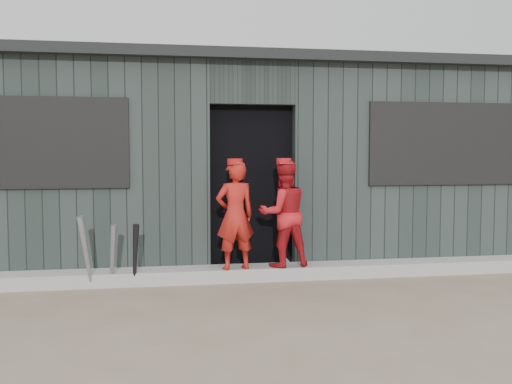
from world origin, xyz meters
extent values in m
plane|color=#6D5D4B|center=(0.00, 0.00, 0.00)|extent=(80.00, 80.00, 0.00)
cube|color=gray|center=(0.00, 1.82, 0.07)|extent=(8.00, 0.36, 0.15)
cone|color=gray|center=(-1.57, 1.62, 0.35)|extent=(0.13, 0.21, 0.70)
cone|color=gray|center=(-1.83, 1.57, 0.40)|extent=(0.17, 0.29, 0.80)
cone|color=black|center=(-1.34, 1.62, 0.35)|extent=(0.12, 0.21, 0.69)
imported|color=#A91B14|center=(-0.25, 1.70, 0.75)|extent=(0.49, 0.37, 1.20)
imported|color=#B4161C|center=(0.31, 1.77, 0.75)|extent=(0.64, 0.53, 1.21)
imported|color=#A3A3A3|center=(0.42, 2.34, 0.66)|extent=(0.72, 0.54, 1.32)
cube|color=black|center=(0.00, 3.50, 1.20)|extent=(7.60, 2.70, 2.20)
cube|color=#2A3230|center=(-2.25, 2.10, 1.25)|extent=(3.50, 0.20, 2.50)
cube|color=#2C3432|center=(2.25, 2.10, 1.25)|extent=(3.50, 0.20, 2.50)
cube|color=#252C2A|center=(0.00, 2.10, 2.25)|extent=(1.00, 0.20, 0.50)
cube|color=#29312E|center=(3.90, 3.50, 1.25)|extent=(0.20, 3.00, 2.50)
cube|color=#29302F|center=(0.00, 4.90, 1.25)|extent=(8.00, 0.20, 2.50)
cube|color=black|center=(0.00, 3.50, 2.56)|extent=(8.30, 3.30, 0.12)
cube|color=black|center=(-2.40, 1.98, 1.55)|extent=(2.00, 0.04, 1.00)
cube|color=black|center=(2.40, 1.98, 1.55)|extent=(2.00, 0.04, 1.00)
cube|color=black|center=(-0.25, 2.57, 1.35)|extent=(0.16, 0.16, 0.80)
cube|color=black|center=(0.17, 2.72, 1.30)|extent=(0.19, 0.16, 0.75)
camera|label=1|loc=(-1.05, -4.51, 1.45)|focal=40.00mm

